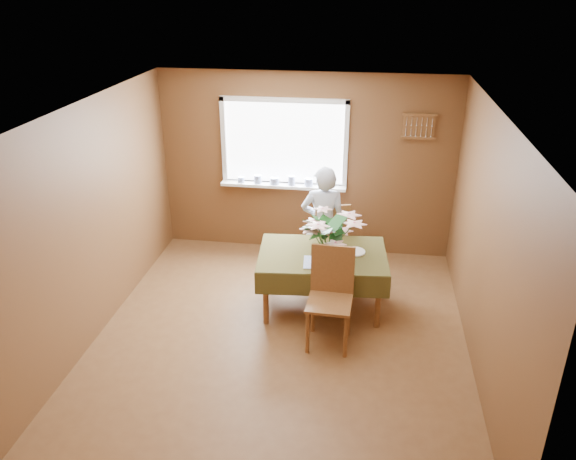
# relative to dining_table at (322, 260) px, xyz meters

# --- Properties ---
(floor) EXTENTS (4.50, 4.50, 0.00)m
(floor) POSITION_rel_dining_table_xyz_m (-0.38, -0.70, -0.63)
(floor) COLOR brown
(floor) RESTS_ON ground
(ceiling) EXTENTS (4.50, 4.50, 0.00)m
(ceiling) POSITION_rel_dining_table_xyz_m (-0.38, -0.70, 1.87)
(ceiling) COLOR white
(ceiling) RESTS_ON wall_back
(wall_back) EXTENTS (4.00, 0.00, 4.00)m
(wall_back) POSITION_rel_dining_table_xyz_m (-0.38, 1.55, 0.62)
(wall_back) COLOR brown
(wall_back) RESTS_ON floor
(wall_front) EXTENTS (4.00, 0.00, 4.00)m
(wall_front) POSITION_rel_dining_table_xyz_m (-0.38, -2.95, 0.62)
(wall_front) COLOR brown
(wall_front) RESTS_ON floor
(wall_left) EXTENTS (0.00, 4.50, 4.50)m
(wall_left) POSITION_rel_dining_table_xyz_m (-2.38, -0.70, 0.62)
(wall_left) COLOR brown
(wall_left) RESTS_ON floor
(wall_right) EXTENTS (0.00, 4.50, 4.50)m
(wall_right) POSITION_rel_dining_table_xyz_m (1.62, -0.70, 0.62)
(wall_right) COLOR brown
(wall_right) RESTS_ON floor
(window_assembly) EXTENTS (1.72, 0.20, 1.22)m
(window_assembly) POSITION_rel_dining_table_xyz_m (-0.68, 1.49, 0.72)
(window_assembly) COLOR white
(window_assembly) RESTS_ON wall_back
(spoon_rack) EXTENTS (0.44, 0.05, 0.33)m
(spoon_rack) POSITION_rel_dining_table_xyz_m (1.07, 1.51, 1.22)
(spoon_rack) COLOR brown
(spoon_rack) RESTS_ON wall_back
(dining_table) EXTENTS (1.54, 1.12, 0.72)m
(dining_table) POSITION_rel_dining_table_xyz_m (0.00, 0.00, 0.00)
(dining_table) COLOR brown
(dining_table) RESTS_ON floor
(chair_far) EXTENTS (0.55, 0.55, 1.03)m
(chair_far) POSITION_rel_dining_table_xyz_m (0.03, 0.79, -0.07)
(chair_far) COLOR brown
(chair_far) RESTS_ON floor
(chair_near) EXTENTS (0.48, 0.48, 1.07)m
(chair_near) POSITION_rel_dining_table_xyz_m (0.14, -0.64, -0.05)
(chair_near) COLOR brown
(chair_near) RESTS_ON floor
(seated_woman) EXTENTS (0.59, 0.42, 1.53)m
(seated_woman) POSITION_rel_dining_table_xyz_m (-0.06, 0.67, 0.14)
(seated_woman) COLOR white
(seated_woman) RESTS_ON floor
(flower_bouquet) EXTENTS (0.61, 0.61, 0.52)m
(flower_bouquet) POSITION_rel_dining_table_xyz_m (0.05, -0.18, 0.43)
(flower_bouquet) COLOR white
(flower_bouquet) RESTS_ON dining_table
(side_plate) EXTENTS (0.33, 0.33, 0.01)m
(side_plate) POSITION_rel_dining_table_xyz_m (0.36, 0.09, 0.09)
(side_plate) COLOR white
(side_plate) RESTS_ON dining_table
(table_knife) EXTENTS (0.10, 0.22, 0.00)m
(table_knife) POSITION_rel_dining_table_xyz_m (0.20, -0.14, 0.09)
(table_knife) COLOR silver
(table_knife) RESTS_ON dining_table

